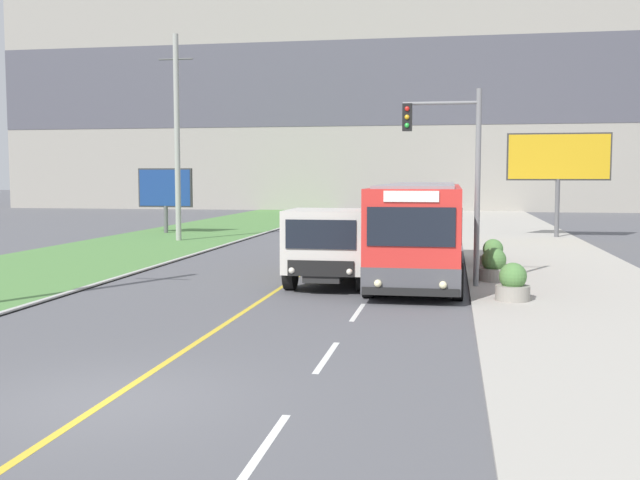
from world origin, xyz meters
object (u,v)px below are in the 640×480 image
Objects in this scene: planter_round_second at (494,266)px; planter_round_third at (493,255)px; traffic_light_mast at (455,162)px; billboard_large at (558,160)px; planter_round_near at (513,284)px; dump_truck at (333,246)px; billboard_small at (165,190)px; city_bus at (420,229)px; utility_pole_far at (177,137)px.

planter_round_third is (0.17, 3.67, -0.01)m from planter_round_second.
planter_round_second is at bearing 45.22° from traffic_light_mast.
billboard_large is 5.63× the size of planter_round_near.
dump_truck is 1.69× the size of billboard_small.
city_bus reaches higher than dump_truck.
planter_round_third is at bearing 44.67° from dump_truck.
billboard_small reaches higher than city_bus.
city_bus is at bearing -46.70° from billboard_small.
dump_truck is 0.61× the size of utility_pole_far.
planter_round_third is (5.01, 4.95, -0.70)m from dump_truck.
billboard_small reaches higher than planter_round_near.
traffic_light_mast reaches higher than billboard_small.
city_bus is at bearing -111.67° from billboard_large.
utility_pole_far is at bearing -61.56° from billboard_small.
traffic_light_mast is at bearing -134.78° from planter_round_second.
planter_round_third is at bearing 87.39° from planter_round_second.
traffic_light_mast is at bearing 0.72° from dump_truck.
city_bus is 3.43m from traffic_light_mast.
planter_round_second is (2.32, -1.19, -1.03)m from city_bus.
traffic_light_mast is at bearing -65.81° from city_bus.
billboard_small reaches higher than dump_truck.
dump_truck is 7.08m from planter_round_third.
traffic_light_mast is 5.69× the size of planter_round_second.
billboard_large is 5.43× the size of planter_round_second.
traffic_light_mast reaches higher than planter_round_third.
dump_truck is 22.62m from billboard_small.
billboard_large is at bearing 79.59° from planter_round_near.
city_bus is 17.54m from utility_pole_far.
traffic_light_mast reaches higher than city_bus.
utility_pole_far reaches higher than billboard_large.
utility_pole_far is 20.24m from planter_round_second.
billboard_large reaches higher than billboard_small.
traffic_light_mast is 5.89× the size of planter_round_third.
planter_round_near is at bearing -89.06° from planter_round_third.
utility_pole_far is (-10.19, 13.98, 4.04)m from dump_truck.
city_bus reaches higher than planter_round_second.
traffic_light_mast is 5.90× the size of planter_round_near.
planter_round_near is at bearing -58.22° from traffic_light_mast.
traffic_light_mast is (13.81, -13.93, -1.54)m from utility_pole_far.
planter_round_second is 1.04× the size of planter_round_third.
utility_pole_far is 22.92m from planter_round_near.
city_bus reaches higher than planter_round_near.
traffic_light_mast is (1.09, -2.43, 2.16)m from city_bus.
utility_pole_far is at bearing 137.86° from city_bus.
traffic_light_mast is 1.05× the size of billboard_large.
dump_truck is 5.06m from planter_round_second.
planter_round_near is at bearing -46.91° from utility_pole_far.
dump_truck is 6.40× the size of planter_round_third.
planter_round_near is (15.32, -16.37, -4.74)m from utility_pole_far.
traffic_light_mast is at bearing 121.78° from planter_round_near.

